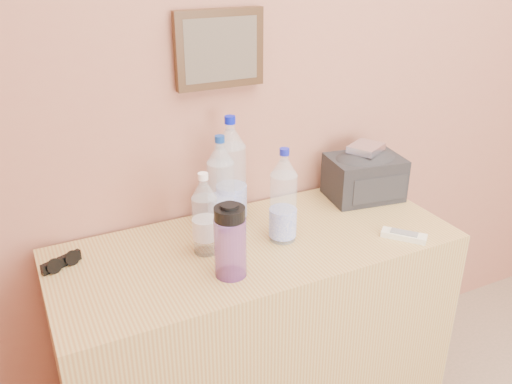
# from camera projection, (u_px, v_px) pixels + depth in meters

# --- Properties ---
(picture_frame) EXTENTS (0.30, 0.03, 0.25)m
(picture_frame) POSITION_uv_depth(u_px,v_px,m) (220.00, 49.00, 1.74)
(picture_frame) COLOR #382311
(picture_frame) RESTS_ON room_shell
(dresser) EXTENTS (1.32, 0.55, 0.82)m
(dresser) POSITION_uv_depth(u_px,v_px,m) (257.00, 342.00, 1.94)
(dresser) COLOR tan
(dresser) RESTS_ON ground
(pet_large_b) EXTENTS (0.10, 0.10, 0.38)m
(pet_large_b) POSITION_uv_depth(u_px,v_px,m) (231.00, 176.00, 1.84)
(pet_large_b) COLOR silver
(pet_large_b) RESTS_ON dresser
(pet_large_c) EXTENTS (0.09, 0.09, 0.33)m
(pet_large_c) POSITION_uv_depth(u_px,v_px,m) (221.00, 188.00, 1.80)
(pet_large_c) COLOR silver
(pet_large_c) RESTS_ON dresser
(pet_large_d) EXTENTS (0.09, 0.09, 0.32)m
(pet_large_d) POSITION_uv_depth(u_px,v_px,m) (283.00, 201.00, 1.73)
(pet_large_d) COLOR silver
(pet_large_d) RESTS_ON dresser
(pet_small) EXTENTS (0.08, 0.08, 0.27)m
(pet_small) POSITION_uv_depth(u_px,v_px,m) (205.00, 218.00, 1.66)
(pet_small) COLOR silver
(pet_small) RESTS_ON dresser
(nalgene_bottle) EXTENTS (0.09, 0.09, 0.23)m
(nalgene_bottle) POSITION_uv_depth(u_px,v_px,m) (230.00, 241.00, 1.55)
(nalgene_bottle) COLOR #723989
(nalgene_bottle) RESTS_ON dresser
(sunglasses) EXTENTS (0.14, 0.09, 0.03)m
(sunglasses) POSITION_uv_depth(u_px,v_px,m) (61.00, 262.00, 1.62)
(sunglasses) COLOR black
(sunglasses) RESTS_ON dresser
(ac_remote) EXTENTS (0.13, 0.14, 0.02)m
(ac_remote) POSITION_uv_depth(u_px,v_px,m) (404.00, 236.00, 1.78)
(ac_remote) COLOR silver
(ac_remote) RESTS_ON dresser
(toiletry_bag) EXTENTS (0.29, 0.23, 0.18)m
(toiletry_bag) POSITION_uv_depth(u_px,v_px,m) (364.00, 175.00, 2.04)
(toiletry_bag) COLOR black
(toiletry_bag) RESTS_ON dresser
(foil_packet) EXTENTS (0.16, 0.15, 0.03)m
(foil_packet) POSITION_uv_depth(u_px,v_px,m) (366.00, 148.00, 2.00)
(foil_packet) COLOR silver
(foil_packet) RESTS_ON toiletry_bag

